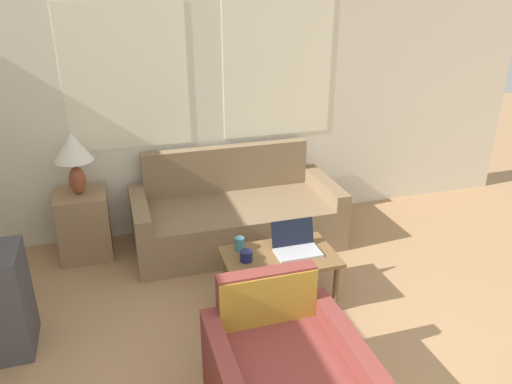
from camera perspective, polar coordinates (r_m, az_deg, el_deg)
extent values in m
cube|color=silver|center=(4.88, -4.74, 10.54)|extent=(6.75, 0.05, 2.60)
cube|color=white|center=(4.70, -14.62, 12.52)|extent=(1.10, 0.01, 1.30)
cube|color=white|center=(4.97, 2.58, 13.78)|extent=(1.10, 0.01, 1.30)
cube|color=#846B4C|center=(4.78, -2.18, -3.68)|extent=(1.64, 0.89, 0.41)
cube|color=#846B4C|center=(5.02, -3.34, 0.54)|extent=(1.64, 0.12, 0.86)
cube|color=#846B4C|center=(4.63, -12.95, -4.21)|extent=(0.14, 0.89, 0.56)
cube|color=#846B4C|center=(5.02, 7.69, -1.55)|extent=(0.14, 0.89, 0.56)
cube|color=brown|center=(3.18, 1.19, -15.09)|extent=(0.60, 0.10, 0.80)
cube|color=brown|center=(3.10, 9.99, -19.48)|extent=(0.10, 0.85, 0.58)
cube|color=#A87F28|center=(3.08, 1.53, -14.30)|extent=(0.60, 0.01, 0.58)
cube|color=#937551|center=(4.80, -19.03, -3.51)|extent=(0.45, 0.45, 0.62)
ellipsoid|color=brown|center=(4.64, -19.72, 1.27)|extent=(0.15, 0.15, 0.25)
cylinder|color=tan|center=(4.58, -19.98, 3.06)|extent=(0.02, 0.02, 0.06)
cone|color=white|center=(4.54, -20.24, 4.85)|extent=(0.33, 0.33, 0.24)
cube|color=brown|center=(3.82, 2.74, -7.42)|extent=(0.85, 0.53, 0.03)
cylinder|color=brown|center=(3.67, -1.87, -12.90)|extent=(0.04, 0.04, 0.41)
cylinder|color=brown|center=(3.90, 9.09, -10.86)|extent=(0.04, 0.04, 0.41)
cylinder|color=brown|center=(4.02, -3.50, -9.38)|extent=(0.04, 0.04, 0.41)
cylinder|color=brown|center=(4.23, 6.57, -7.74)|extent=(0.04, 0.04, 0.41)
cube|color=#B7B7BC|center=(3.83, 4.82, -6.93)|extent=(0.34, 0.21, 0.02)
cube|color=black|center=(3.88, 4.18, -4.62)|extent=(0.34, 0.06, 0.20)
cylinder|color=#191E4C|center=(3.72, -1.13, -7.32)|extent=(0.09, 0.09, 0.08)
cylinder|color=teal|center=(3.86, -1.90, -5.94)|extent=(0.08, 0.08, 0.10)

